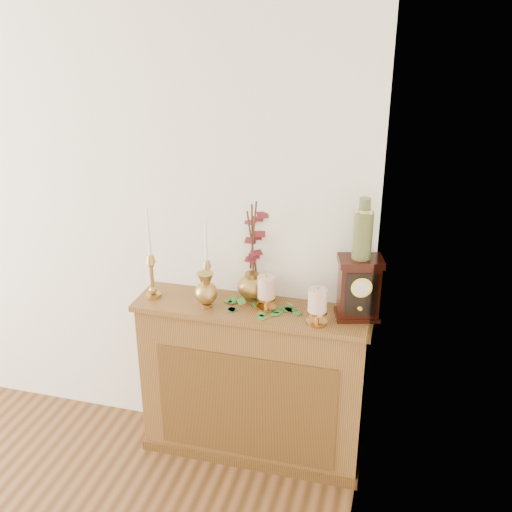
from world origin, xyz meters
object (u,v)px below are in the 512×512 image
(ginger_jar, at_px, (255,252))
(mantel_clock, at_px, (359,289))
(candlestick_left, at_px, (151,269))
(candlestick_center, at_px, (207,273))
(bud_vase, at_px, (206,290))
(ceramic_vase, at_px, (363,232))

(ginger_jar, height_order, mantel_clock, ginger_jar)
(candlestick_left, relative_size, candlestick_center, 1.13)
(bud_vase, height_order, ceramic_vase, ceramic_vase)
(candlestick_center, xyz_separation_m, ceramic_vase, (0.79, -0.01, 0.31))
(candlestick_left, distance_m, candlestick_center, 0.29)
(candlestick_left, distance_m, bud_vase, 0.32)
(mantel_clock, bearing_deg, candlestick_center, 164.32)
(bud_vase, bearing_deg, mantel_clock, 6.91)
(candlestick_center, relative_size, bud_vase, 2.30)
(bud_vase, bearing_deg, candlestick_center, 105.55)
(candlestick_center, xyz_separation_m, bud_vase, (0.03, -0.10, -0.05))
(candlestick_center, bearing_deg, candlestick_left, -166.06)
(candlestick_center, bearing_deg, ginger_jar, 19.55)
(mantel_clock, xyz_separation_m, ceramic_vase, (-0.00, 0.00, 0.30))
(candlestick_left, height_order, ginger_jar, ginger_jar)
(candlestick_left, distance_m, ceramic_vase, 1.11)
(ginger_jar, distance_m, ceramic_vase, 0.60)
(candlestick_left, height_order, bud_vase, candlestick_left)
(candlestick_left, relative_size, ceramic_vase, 1.65)
(candlestick_center, xyz_separation_m, ginger_jar, (0.24, 0.08, 0.11))
(candlestick_left, height_order, mantel_clock, candlestick_left)
(ginger_jar, bearing_deg, candlestick_left, -163.47)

